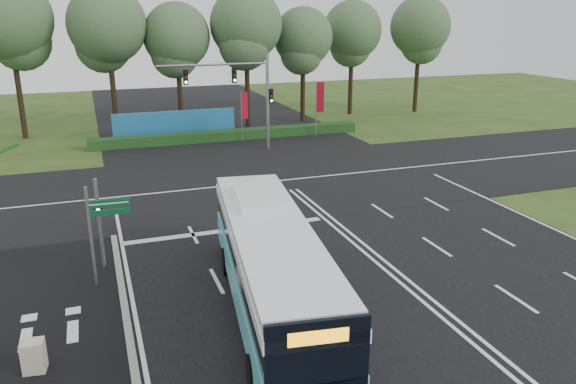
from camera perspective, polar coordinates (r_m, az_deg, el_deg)
The scene contains 15 objects.
ground at distance 24.15m, azimuth 8.32°, elevation -6.66°, with size 120.00×120.00×0.00m, color #2A4416.
road_main at distance 24.14m, azimuth 8.32°, elevation -6.62°, with size 20.00×120.00×0.04m, color black.
road_cross at distance 34.51m, azimuth -0.91°, elevation 1.12°, with size 120.00×14.00×0.05m, color black.
bike_path at distance 19.19m, azimuth -23.19°, elevation -14.85°, with size 5.00×18.00×0.06m, color black.
kerb_strip at distance 19.08m, azimuth -15.81°, elevation -14.08°, with size 0.25×18.00×0.12m, color gray.
city_bus at distance 18.96m, azimuth -1.71°, elevation -7.63°, with size 4.23×12.57×3.54m.
pedestrian_signal at distance 23.37m, azimuth -18.62°, elevation -2.79°, with size 0.35×0.43×3.80m.
street_sign at distance 21.79m, azimuth -18.63°, elevation -3.10°, with size 1.54×0.17×3.96m.
utility_cabinet at distance 18.25m, azimuth -24.41°, elevation -15.03°, with size 0.61×0.51×1.02m, color beige.
banner_flag_mid at distance 45.12m, azimuth -4.51°, elevation 8.46°, with size 0.59×0.16×4.02m.
banner_flag_right at distance 46.82m, azimuth 3.17°, elevation 9.26°, with size 0.63×0.31×4.60m.
traffic_light_gantry at distance 41.59m, azimuth -4.49°, elevation 10.48°, with size 8.41×0.28×7.00m.
hedge at distance 46.07m, azimuth -5.93°, elevation 5.77°, with size 22.00×1.20×0.80m, color #153A15.
blue_hoarding at distance 47.61m, azimuth -11.40°, elevation 6.77°, with size 10.00×0.30×2.20m, color #1C669C.
eucalyptus_row at distance 50.99m, azimuth -9.06°, elevation 16.09°, with size 49.10×9.07×12.86m.
Camera 1 is at (-10.55, -19.33, 9.92)m, focal length 35.00 mm.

